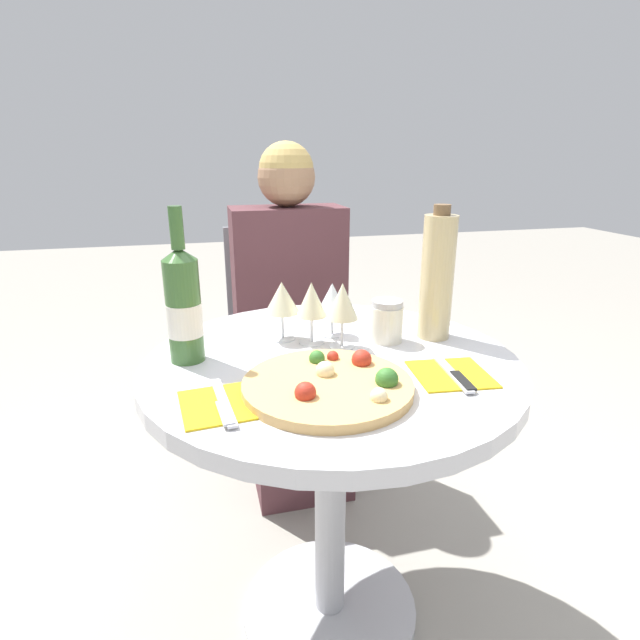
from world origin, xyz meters
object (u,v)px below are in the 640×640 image
pizza_large (330,384)px  tall_carafe (437,277)px  wine_bottle (183,306)px  dining_table (331,423)px  seated_diner (294,338)px  chair_behind_diner (287,349)px

pizza_large → tall_carafe: (0.32, 0.22, 0.14)m
wine_bottle → dining_table: bearing=-12.3°
seated_diner → tall_carafe: bearing=112.6°
pizza_large → chair_behind_diner: bearing=84.9°
seated_diner → tall_carafe: seated_diner is taller
seated_diner → wine_bottle: (-0.35, -0.58, 0.32)m
dining_table → tall_carafe: (0.28, 0.07, 0.32)m
chair_behind_diner → pizza_large: chair_behind_diner is taller
wine_bottle → tall_carafe: 0.59m
pizza_large → seated_diner: bearing=84.0°
seated_diner → wine_bottle: seated_diner is taller
dining_table → chair_behind_diner: (0.04, 0.79, -0.12)m
pizza_large → tall_carafe: tall_carafe is taller
dining_table → chair_behind_diner: chair_behind_diner is taller
chair_behind_diner → tall_carafe: size_ratio=2.81×
seated_diner → wine_bottle: 0.75m
dining_table → wine_bottle: 0.43m
pizza_large → wine_bottle: bearing=140.4°
dining_table → seated_diner: 0.65m
pizza_large → wine_bottle: wine_bottle is taller
dining_table → chair_behind_diner: size_ratio=0.92×
chair_behind_diner → seated_diner: 0.17m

